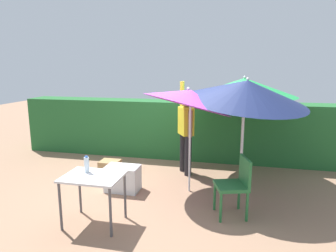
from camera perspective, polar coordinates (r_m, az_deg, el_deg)
ground_plane at (r=5.57m, az=-0.70°, el=-11.77°), size 24.00×24.00×0.00m
hedge_row at (r=7.24m, az=2.99°, el=-0.66°), size 8.00×0.70×1.37m
umbrella_rainbow at (r=5.08m, az=4.07°, el=5.36°), size 1.63×1.57×2.10m
umbrella_orange at (r=5.20m, az=14.66°, el=6.47°), size 2.10×2.08×2.16m
umbrella_yellow at (r=6.14m, az=14.30°, el=7.19°), size 2.04×2.04×2.00m
person_vendor at (r=6.07m, az=3.41°, el=-0.58°), size 0.37×0.52×1.88m
chair_plastic at (r=4.56m, az=12.80°, el=-10.50°), size 0.55×0.55×0.89m
cooler_box at (r=5.46m, az=-8.62°, el=-9.82°), size 0.59×0.38×0.45m
crate_cardboard at (r=6.09m, az=-10.98°, el=-8.11°), size 0.37×0.33×0.36m
folding_table at (r=4.31m, az=-14.10°, el=-10.22°), size 0.80×0.60×0.71m
bottle_water at (r=4.39m, az=-15.22°, el=-7.10°), size 0.07×0.07×0.24m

